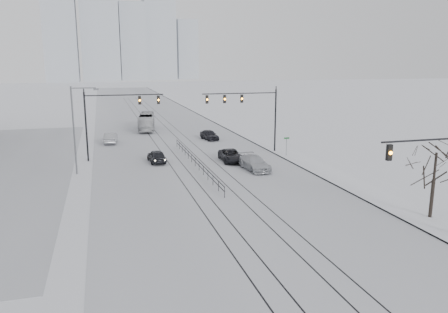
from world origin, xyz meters
TOP-DOWN VIEW (x-y plane):
  - ground at (0.00, 0.00)m, footprint 500.00×500.00m
  - road at (0.00, 60.00)m, footprint 22.00×260.00m
  - sidewalk_east at (13.50, 60.00)m, footprint 5.00×260.00m
  - curb at (11.05, 60.00)m, footprint 0.10×260.00m
  - parking_strip at (-20.00, 35.00)m, footprint 14.00×60.00m
  - tram_rails at (-0.00, 40.00)m, footprint 5.30×180.00m
  - skyline at (5.02, 273.63)m, footprint 96.00×48.00m
  - traffic_mast_near at (10.79, 6.00)m, footprint 6.10×0.37m
  - traffic_mast_ne at (8.15, 34.99)m, footprint 9.60×0.37m
  - traffic_mast_nw at (-8.52, 36.00)m, footprint 9.10×0.37m
  - street_light_west at (-12.20, 30.00)m, footprint 2.73×0.25m
  - bare_tree at (13.20, 9.00)m, footprint 4.40×4.40m
  - median_fence at (0.00, 30.00)m, footprint 0.06×24.00m
  - street_sign at (11.80, 32.00)m, footprint 0.70×0.06m
  - sedan_sb_inner at (-3.87, 33.10)m, footprint 1.96×4.39m
  - sedan_sb_outer at (-8.65, 47.08)m, footprint 2.13×4.81m
  - sedan_nb_front at (4.54, 31.26)m, footprint 2.55×5.10m
  - sedan_nb_right at (5.78, 26.62)m, footprint 2.51×5.35m
  - sedan_nb_far at (5.60, 46.15)m, footprint 2.35×4.51m
  - box_truck at (-2.40, 58.34)m, footprint 3.79×10.47m

SIDE VIEW (x-z plane):
  - ground at x=0.00m, z-range 0.00..0.00m
  - road at x=0.00m, z-range 0.00..0.02m
  - parking_strip at x=-20.00m, z-range 0.00..0.03m
  - tram_rails at x=0.00m, z-range 0.02..0.03m
  - curb at x=11.05m, z-range 0.00..0.12m
  - sidewalk_east at x=13.50m, z-range 0.00..0.16m
  - median_fence at x=0.00m, z-range 0.03..1.03m
  - sedan_nb_front at x=4.54m, z-range 0.00..1.39m
  - sedan_nb_far at x=5.60m, z-range 0.00..1.47m
  - sedan_sb_inner at x=-3.87m, z-range 0.00..1.47m
  - sedan_nb_right at x=5.78m, z-range 0.00..1.51m
  - sedan_sb_outer at x=-8.65m, z-range 0.00..1.53m
  - box_truck at x=-2.40m, z-range 0.00..2.85m
  - street_sign at x=11.80m, z-range 0.41..2.81m
  - bare_tree at x=13.20m, z-range 1.44..7.54m
  - traffic_mast_near at x=10.79m, z-range 1.06..8.06m
  - street_light_west at x=-12.20m, z-range 0.71..9.71m
  - traffic_mast_nw at x=-8.52m, z-range 1.57..9.57m
  - traffic_mast_ne at x=8.15m, z-range 1.76..9.76m
  - skyline at x=5.02m, z-range -5.35..66.65m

